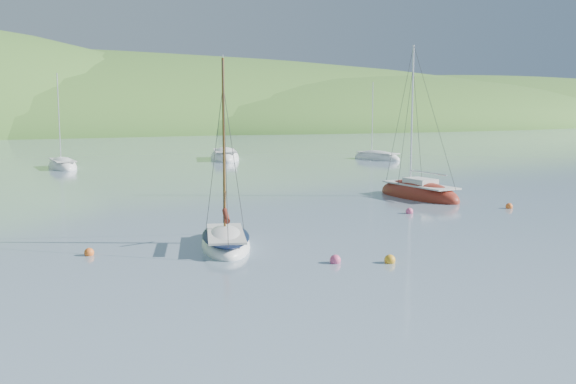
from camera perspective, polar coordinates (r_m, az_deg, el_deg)
name	(u,v)px	position (r m, az deg, el deg)	size (l,w,h in m)	color
ground	(397,272)	(24.89, 9.71, -6.99)	(700.00, 700.00, 0.00)	slate
daysailer_white	(226,242)	(28.93, -5.56, -4.45)	(3.84, 6.22, 8.99)	white
sloop_red	(419,194)	(45.29, 11.53, -0.21)	(2.99, 7.78, 11.35)	maroon
distant_sloop_a	(62,166)	(69.84, -19.41, 2.15)	(2.86, 7.49, 10.56)	white
distant_sloop_b	(225,158)	(77.49, -5.64, 3.06)	(6.00, 10.07, 13.56)	white
distant_sloop_d	(377,158)	(77.74, 7.90, 3.01)	(3.99, 7.39, 10.01)	white
mooring_buoys	(371,234)	(31.41, 7.40, -3.69)	(25.82, 10.02, 0.45)	gold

